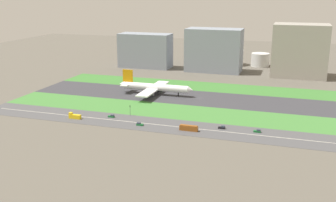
{
  "coord_description": "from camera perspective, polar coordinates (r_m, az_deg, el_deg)",
  "views": [
    {
      "loc": [
        70.76,
        -304.13,
        83.97
      ],
      "look_at": [
        -14.96,
        -36.5,
        6.0
      ],
      "focal_mm": 42.61,
      "sensor_mm": 36.0,
      "label": 1
    }
  ],
  "objects": [
    {
      "name": "office_tower",
      "position": [
        422.13,
        18.33,
        6.87
      ],
      "size": [
        53.12,
        35.54,
        52.47
      ],
      "primitive_type": "cube",
      "color": "#9E998E",
      "rests_on": "ground_plane"
    },
    {
      "name": "bus_0",
      "position": [
        247.71,
        2.98,
        -3.88
      ],
      "size": [
        11.6,
        2.5,
        3.5
      ],
      "rotation": [
        0.0,
        0.0,
        3.14
      ],
      "color": "brown",
      "rests_on": "highway"
    },
    {
      "name": "highway_centerline",
      "position": [
        255.86,
        0.7,
        -3.63
      ],
      "size": [
        266.0,
        0.5,
        0.01
      ],
      "primitive_type": "cube",
      "color": "silver",
      "rests_on": "highway"
    },
    {
      "name": "grass_median_south",
      "position": [
        285.11,
        2.59,
        -1.63
      ],
      "size": [
        280.0,
        36.0,
        0.1
      ],
      "primitive_type": "cube",
      "color": "#427F38",
      "rests_on": "ground_plane"
    },
    {
      "name": "fuel_tank_centre",
      "position": [
        470.88,
        13.04,
        5.76
      ],
      "size": [
        20.21,
        20.21,
        15.05
      ],
      "primitive_type": "cylinder",
      "color": "silver",
      "rests_on": "ground_plane"
    },
    {
      "name": "truck_0",
      "position": [
        277.96,
        -13.22,
        -2.14
      ],
      "size": [
        8.4,
        2.5,
        4.0
      ],
      "rotation": [
        0.0,
        0.0,
        3.14
      ],
      "color": "yellow",
      "rests_on": "highway"
    },
    {
      "name": "highway",
      "position": [
        255.88,
        0.7,
        -3.64
      ],
      "size": [
        280.0,
        28.0,
        0.1
      ],
      "primitive_type": "cube",
      "color": "#4C4C4F",
      "rests_on": "ground_plane"
    },
    {
      "name": "airliner",
      "position": [
        332.57,
        -2.04,
        1.98
      ],
      "size": [
        65.0,
        56.0,
        19.7
      ],
      "color": "white",
      "rests_on": "runway"
    },
    {
      "name": "car_1",
      "position": [
        250.95,
        12.68,
        -4.21
      ],
      "size": [
        4.4,
        1.8,
        2.0
      ],
      "color": "#19662D",
      "rests_on": "highway"
    },
    {
      "name": "runway",
      "position": [
        323.34,
        4.5,
        0.41
      ],
      "size": [
        280.0,
        46.0,
        0.1
      ],
      "primitive_type": "cube",
      "color": "#38383D",
      "rests_on": "ground_plane"
    },
    {
      "name": "car_0",
      "position": [
        257.77,
        -4.09,
        -3.33
      ],
      "size": [
        4.4,
        1.8,
        2.0
      ],
      "rotation": [
        0.0,
        0.0,
        3.14
      ],
      "color": "#19662D",
      "rests_on": "highway"
    },
    {
      "name": "hangar_building",
      "position": [
        430.55,
        6.59,
        7.24
      ],
      "size": [
        58.5,
        29.36,
        45.58
      ],
      "primitive_type": "cube",
      "color": "gray",
      "rests_on": "ground_plane"
    },
    {
      "name": "fuel_tank_east",
      "position": [
        469.33,
        17.16,
        5.51
      ],
      "size": [
        16.18,
        16.18,
        16.13
      ],
      "primitive_type": "cylinder",
      "color": "silver",
      "rests_on": "ground_plane"
    },
    {
      "name": "ground_plane",
      "position": [
        323.35,
        4.5,
        0.41
      ],
      "size": [
        800.0,
        800.0,
        0.0
      ],
      "primitive_type": "plane",
      "color": "#5B564C"
    },
    {
      "name": "car_3",
      "position": [
        253.47,
        7.74,
        -3.77
      ],
      "size": [
        4.4,
        1.8,
        2.0
      ],
      "color": "black",
      "rests_on": "highway"
    },
    {
      "name": "traffic_light",
      "position": [
        277.77,
        -5.44,
        -1.24
      ],
      "size": [
        0.36,
        0.5,
        7.2
      ],
      "color": "#4C4C51",
      "rests_on": "highway"
    },
    {
      "name": "fuel_tank_west",
      "position": [
        474.24,
        9.21,
        6.2
      ],
      "size": [
        25.22,
        25.22,
        17.81
      ],
      "primitive_type": "cylinder",
      "color": "silver",
      "rests_on": "ground_plane"
    },
    {
      "name": "grass_median_north",
      "position": [
        362.17,
        6.01,
        2.02
      ],
      "size": [
        280.0,
        36.0,
        0.1
      ],
      "primitive_type": "cube",
      "color": "#3D7A33",
      "rests_on": "ground_plane"
    },
    {
      "name": "car_4",
      "position": [
        276.03,
        -8.08,
        -2.16
      ],
      "size": [
        4.4,
        1.8,
        2.0
      ],
      "color": "#19662D",
      "rests_on": "highway"
    },
    {
      "name": "terminal_building",
      "position": [
        452.67,
        -3.26,
        7.22
      ],
      "size": [
        58.05,
        25.02,
        37.88
      ],
      "primitive_type": "cube",
      "color": "gray",
      "rests_on": "ground_plane"
    }
  ]
}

